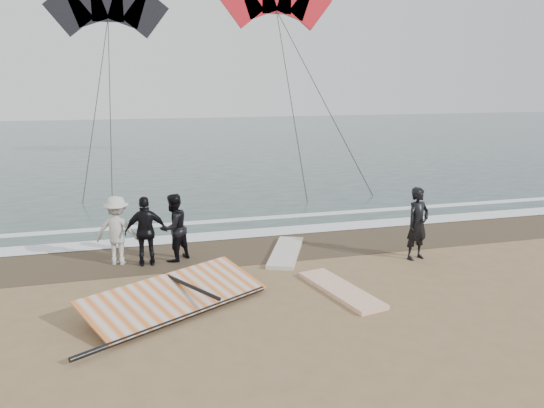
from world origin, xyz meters
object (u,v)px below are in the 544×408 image
at_px(man_main, 418,224).
at_px(sail_rig, 172,297).
at_px(board_cream, 286,252).
at_px(board_white, 341,290).

height_order(man_main, sail_rig, man_main).
xyz_separation_m(man_main, board_cream, (-3.20, 1.26, -0.91)).
height_order(man_main, board_cream, man_main).
xyz_separation_m(board_white, board_cream, (-0.40, 2.87, 0.00)).
bearing_deg(man_main, sail_rig, 175.00).
distance_m(man_main, board_white, 3.35).
distance_m(man_main, sail_rig, 6.66).
bearing_deg(sail_rig, board_cream, 38.72).
bearing_deg(man_main, board_cream, 141.62).
height_order(man_main, board_white, man_main).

